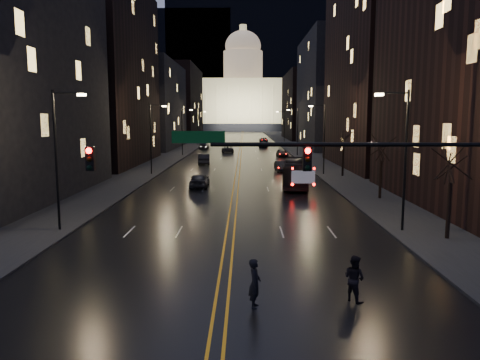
{
  "coord_description": "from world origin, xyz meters",
  "views": [
    {
      "loc": [
        0.9,
        -19.29,
        7.31
      ],
      "look_at": [
        0.6,
        12.59,
        3.03
      ],
      "focal_mm": 35.0,
      "sensor_mm": 36.0,
      "label": 1
    }
  ],
  "objects_px": {
    "pedestrian_b": "(354,278)",
    "traffic_signal": "(365,171)",
    "bus": "(296,173)",
    "oncoming_car_b": "(204,159)",
    "pedestrian_a": "(255,283)",
    "receding_car_a": "(282,166)",
    "oncoming_car_a": "(199,180)"
  },
  "relations": [
    {
      "from": "bus",
      "to": "pedestrian_b",
      "type": "distance_m",
      "value": 31.23
    },
    {
      "from": "oncoming_car_a",
      "to": "oncoming_car_b",
      "type": "height_order",
      "value": "oncoming_car_b"
    },
    {
      "from": "oncoming_car_a",
      "to": "oncoming_car_b",
      "type": "relative_size",
      "value": 0.94
    },
    {
      "from": "traffic_signal",
      "to": "pedestrian_b",
      "type": "xyz_separation_m",
      "value": [
        -0.62,
        -1.31,
        -4.16
      ]
    },
    {
      "from": "pedestrian_a",
      "to": "pedestrian_b",
      "type": "relative_size",
      "value": 1.03
    },
    {
      "from": "oncoming_car_a",
      "to": "receding_car_a",
      "type": "distance_m",
      "value": 17.63
    },
    {
      "from": "oncoming_car_b",
      "to": "traffic_signal",
      "type": "bearing_deg",
      "value": 97.36
    },
    {
      "from": "pedestrian_b",
      "to": "traffic_signal",
      "type": "bearing_deg",
      "value": -64.74
    },
    {
      "from": "oncoming_car_b",
      "to": "receding_car_a",
      "type": "bearing_deg",
      "value": 135.0
    },
    {
      "from": "oncoming_car_a",
      "to": "bus",
      "type": "bearing_deg",
      "value": -175.9
    },
    {
      "from": "oncoming_car_a",
      "to": "receding_car_a",
      "type": "bearing_deg",
      "value": -123.73
    },
    {
      "from": "bus",
      "to": "pedestrian_b",
      "type": "bearing_deg",
      "value": -85.29
    },
    {
      "from": "receding_car_a",
      "to": "pedestrian_a",
      "type": "distance_m",
      "value": 46.05
    },
    {
      "from": "oncoming_car_a",
      "to": "receding_car_a",
      "type": "height_order",
      "value": "oncoming_car_a"
    },
    {
      "from": "bus",
      "to": "oncoming_car_a",
      "type": "xyz_separation_m",
      "value": [
        -10.19,
        -0.76,
        -0.67
      ]
    },
    {
      "from": "traffic_signal",
      "to": "pedestrian_b",
      "type": "bearing_deg",
      "value": -115.26
    },
    {
      "from": "traffic_signal",
      "to": "pedestrian_b",
      "type": "relative_size",
      "value": 9.19
    },
    {
      "from": "pedestrian_a",
      "to": "traffic_signal",
      "type": "bearing_deg",
      "value": -59.71
    },
    {
      "from": "traffic_signal",
      "to": "pedestrian_b",
      "type": "distance_m",
      "value": 4.41
    },
    {
      "from": "bus",
      "to": "traffic_signal",
      "type": "bearing_deg",
      "value": -84.19
    },
    {
      "from": "bus",
      "to": "oncoming_car_b",
      "type": "distance_m",
      "value": 26.4
    },
    {
      "from": "oncoming_car_a",
      "to": "oncoming_car_b",
      "type": "bearing_deg",
      "value": -86.34
    },
    {
      "from": "traffic_signal",
      "to": "bus",
      "type": "xyz_separation_m",
      "value": [
        0.47,
        29.9,
        -3.63
      ]
    },
    {
      "from": "bus",
      "to": "oncoming_car_b",
      "type": "bearing_deg",
      "value": 123.3
    },
    {
      "from": "oncoming_car_a",
      "to": "oncoming_car_b",
      "type": "distance_m",
      "value": 24.41
    },
    {
      "from": "receding_car_a",
      "to": "pedestrian_b",
      "type": "distance_m",
      "value": 45.14
    },
    {
      "from": "traffic_signal",
      "to": "bus",
      "type": "relative_size",
      "value": 1.64
    },
    {
      "from": "receding_car_a",
      "to": "pedestrian_b",
      "type": "height_order",
      "value": "pedestrian_b"
    },
    {
      "from": "oncoming_car_a",
      "to": "receding_car_a",
      "type": "xyz_separation_m",
      "value": [
        9.75,
        14.69,
        -0.1
      ]
    },
    {
      "from": "traffic_signal",
      "to": "pedestrian_a",
      "type": "relative_size",
      "value": 8.93
    },
    {
      "from": "bus",
      "to": "receding_car_a",
      "type": "xyz_separation_m",
      "value": [
        -0.44,
        13.93,
        -0.77
      ]
    },
    {
      "from": "oncoming_car_b",
      "to": "pedestrian_a",
      "type": "xyz_separation_m",
      "value": [
        6.74,
        -55.5,
        0.14
      ]
    }
  ]
}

